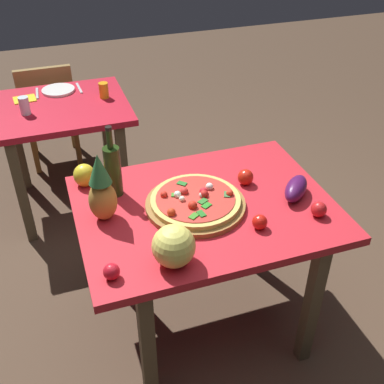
% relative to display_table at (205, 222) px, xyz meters
% --- Properties ---
extents(ground_plane, '(10.00, 10.00, 0.00)m').
position_rel_display_table_xyz_m(ground_plane, '(0.00, 0.00, -0.67)').
color(ground_plane, '#4C3828').
extents(display_table, '(1.16, 0.88, 0.77)m').
position_rel_display_table_xyz_m(display_table, '(0.00, 0.00, 0.00)').
color(display_table, brown).
rests_on(display_table, ground_plane).
extents(background_table, '(0.87, 0.74, 0.77)m').
position_rel_display_table_xyz_m(background_table, '(-0.52, 1.31, -0.03)').
color(background_table, brown).
rests_on(background_table, ground_plane).
extents(dining_chair, '(0.40, 0.40, 0.85)m').
position_rel_display_table_xyz_m(dining_chair, '(-0.58, 1.91, -0.19)').
color(dining_chair, olive).
rests_on(dining_chair, ground_plane).
extents(pizza_board, '(0.45, 0.45, 0.02)m').
position_rel_display_table_xyz_m(pizza_board, '(-0.05, -0.00, 0.11)').
color(pizza_board, olive).
rests_on(pizza_board, display_table).
extents(pizza, '(0.41, 0.41, 0.06)m').
position_rel_display_table_xyz_m(pizza, '(-0.05, -0.00, 0.14)').
color(pizza, '#CFB95A').
rests_on(pizza, pizza_board).
extents(wine_bottle, '(0.08, 0.08, 0.35)m').
position_rel_display_table_xyz_m(wine_bottle, '(-0.37, 0.22, 0.23)').
color(wine_bottle, '#203412').
rests_on(wine_bottle, display_table).
extents(pineapple_left, '(0.12, 0.12, 0.32)m').
position_rel_display_table_xyz_m(pineapple_left, '(-0.45, 0.05, 0.24)').
color(pineapple_left, '#BB8335').
rests_on(pineapple_left, display_table).
extents(melon, '(0.17, 0.17, 0.17)m').
position_rel_display_table_xyz_m(melon, '(-0.24, -0.32, 0.18)').
color(melon, '#DFD860').
rests_on(melon, display_table).
extents(bell_pepper, '(0.10, 0.10, 0.11)m').
position_rel_display_table_xyz_m(bell_pepper, '(-0.49, 0.34, 0.15)').
color(bell_pepper, yellow).
rests_on(bell_pepper, display_table).
extents(eggplant, '(0.20, 0.21, 0.09)m').
position_rel_display_table_xyz_m(eggplant, '(0.42, -0.07, 0.14)').
color(eggplant, '#461449').
rests_on(eggplant, display_table).
extents(tomato_by_bottle, '(0.07, 0.07, 0.07)m').
position_rel_display_table_xyz_m(tomato_by_bottle, '(0.16, -0.23, 0.13)').
color(tomato_by_bottle, red).
rests_on(tomato_by_bottle, display_table).
extents(tomato_at_corner, '(0.08, 0.08, 0.08)m').
position_rel_display_table_xyz_m(tomato_at_corner, '(0.24, 0.10, 0.14)').
color(tomato_at_corner, red).
rests_on(tomato_at_corner, display_table).
extents(tomato_beside_pepper, '(0.07, 0.07, 0.07)m').
position_rel_display_table_xyz_m(tomato_beside_pepper, '(0.44, -0.24, 0.13)').
color(tomato_beside_pepper, red).
rests_on(tomato_beside_pepper, display_table).
extents(tomato_near_board, '(0.06, 0.06, 0.06)m').
position_rel_display_table_xyz_m(tomato_near_board, '(-0.49, -0.32, 0.13)').
color(tomato_near_board, red).
rests_on(tomato_near_board, display_table).
extents(drinking_glass_juice, '(0.06, 0.06, 0.10)m').
position_rel_display_table_xyz_m(drinking_glass_juice, '(-0.22, 1.34, 0.15)').
color(drinking_glass_juice, orange).
rests_on(drinking_glass_juice, background_table).
extents(drinking_glass_water, '(0.06, 0.06, 0.11)m').
position_rel_display_table_xyz_m(drinking_glass_water, '(-0.73, 1.24, 0.15)').
color(drinking_glass_water, silver).
rests_on(drinking_glass_water, background_table).
extents(dinner_plate, '(0.22, 0.22, 0.02)m').
position_rel_display_table_xyz_m(dinner_plate, '(-0.50, 1.54, 0.11)').
color(dinner_plate, white).
rests_on(dinner_plate, background_table).
extents(fork_utensil, '(0.02, 0.18, 0.01)m').
position_rel_display_table_xyz_m(fork_utensil, '(-0.64, 1.54, 0.10)').
color(fork_utensil, silver).
rests_on(fork_utensil, background_table).
extents(knife_utensil, '(0.03, 0.18, 0.01)m').
position_rel_display_table_xyz_m(knife_utensil, '(-0.36, 1.54, 0.10)').
color(knife_utensil, silver).
rests_on(knife_utensil, background_table).
extents(napkin_folded, '(0.15, 0.13, 0.01)m').
position_rel_display_table_xyz_m(napkin_folded, '(-0.72, 1.47, 0.10)').
color(napkin_folded, yellow).
rests_on(napkin_folded, background_table).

